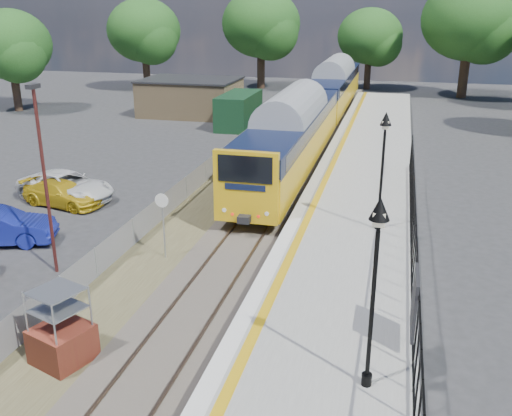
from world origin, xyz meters
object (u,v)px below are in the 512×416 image
(carpark_lamp, at_px, (44,169))
(car_white, at_px, (66,186))
(victorian_lamp_south, at_px, (377,251))
(victorian_lamp_north, at_px, (384,144))
(speed_sign, at_px, (163,215))
(brick_plinth, at_px, (61,328))
(train, at_px, (318,104))
(car_yellow, at_px, (63,193))

(carpark_lamp, xyz_separation_m, car_white, (-4.05, 7.38, -3.17))
(victorian_lamp_south, distance_m, victorian_lamp_north, 10.00)
(speed_sign, bearing_deg, victorian_lamp_south, -39.89)
(brick_plinth, distance_m, car_white, 14.34)
(brick_plinth, distance_m, speed_sign, 6.92)
(brick_plinth, xyz_separation_m, carpark_lamp, (-3.34, 4.90, 2.81))
(victorian_lamp_south, bearing_deg, victorian_lamp_north, 91.15)
(victorian_lamp_north, xyz_separation_m, train, (-5.30, 20.19, -1.96))
(car_yellow, relative_size, car_white, 0.82)
(victorian_lamp_south, height_order, car_white, victorian_lamp_south)
(victorian_lamp_north, height_order, car_yellow, victorian_lamp_north)
(speed_sign, bearing_deg, carpark_lamp, -148.19)
(victorian_lamp_north, height_order, speed_sign, victorian_lamp_north)
(victorian_lamp_north, xyz_separation_m, brick_plinth, (-7.89, -9.74, -3.23))
(victorian_lamp_north, distance_m, car_white, 15.90)
(brick_plinth, xyz_separation_m, speed_sign, (0.09, 6.88, 0.72))
(victorian_lamp_north, bearing_deg, train, 104.71)
(victorian_lamp_south, bearing_deg, speed_sign, 138.28)
(car_yellow, bearing_deg, victorian_lamp_north, -85.53)
(speed_sign, height_order, car_yellow, speed_sign)
(victorian_lamp_south, height_order, train, victorian_lamp_south)
(car_yellow, distance_m, car_white, 0.86)
(carpark_lamp, bearing_deg, car_yellow, 119.78)
(train, height_order, speed_sign, train)
(train, height_order, car_yellow, train)
(train, xyz_separation_m, speed_sign, (-2.50, -23.06, -0.55))
(brick_plinth, bearing_deg, speed_sign, 89.25)
(carpark_lamp, bearing_deg, victorian_lamp_south, -24.29)
(victorian_lamp_south, distance_m, carpark_lamp, 12.54)
(train, height_order, car_white, train)
(victorian_lamp_south, distance_m, speed_sign, 11.01)
(car_white, bearing_deg, speed_sign, -112.12)
(victorian_lamp_south, relative_size, victorian_lamp_north, 1.00)
(speed_sign, bearing_deg, victorian_lamp_north, 22.02)
(victorian_lamp_north, bearing_deg, brick_plinth, -129.00)
(victorian_lamp_north, relative_size, carpark_lamp, 0.68)
(victorian_lamp_south, relative_size, brick_plinth, 2.07)
(speed_sign, xyz_separation_m, car_yellow, (-7.19, 4.60, -1.19))
(car_yellow, bearing_deg, carpark_lamp, -139.15)
(brick_plinth, height_order, carpark_lamp, carpark_lamp)
(car_yellow, bearing_deg, speed_sign, -111.55)
(carpark_lamp, relative_size, car_yellow, 1.63)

